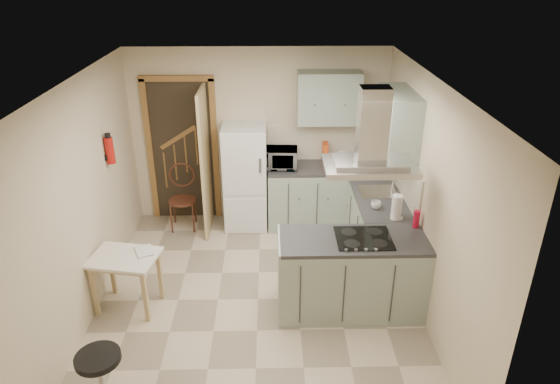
{
  "coord_description": "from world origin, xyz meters",
  "views": [
    {
      "loc": [
        0.16,
        -4.67,
        3.58
      ],
      "look_at": [
        0.26,
        0.45,
        1.15
      ],
      "focal_mm": 32.0,
      "sensor_mm": 36.0,
      "label": 1
    }
  ],
  "objects_px": {
    "peninsula": "(351,274)",
    "stool": "(102,378)",
    "fridge": "(245,177)",
    "microwave": "(279,158)",
    "drop_leaf_table": "(128,282)",
    "bentwood_chair": "(182,201)",
    "extractor_hood": "(370,166)"
  },
  "relations": [
    {
      "from": "stool",
      "to": "microwave",
      "type": "distance_m",
      "value": 3.67
    },
    {
      "from": "fridge",
      "to": "stool",
      "type": "relative_size",
      "value": 2.88
    },
    {
      "from": "drop_leaf_table",
      "to": "peninsula",
      "type": "bearing_deg",
      "value": 8.84
    },
    {
      "from": "extractor_hood",
      "to": "microwave",
      "type": "height_order",
      "value": "extractor_hood"
    },
    {
      "from": "peninsula",
      "to": "drop_leaf_table",
      "type": "relative_size",
      "value": 2.21
    },
    {
      "from": "fridge",
      "to": "bentwood_chair",
      "type": "distance_m",
      "value": 0.96
    },
    {
      "from": "peninsula",
      "to": "drop_leaf_table",
      "type": "bearing_deg",
      "value": 178.0
    },
    {
      "from": "drop_leaf_table",
      "to": "microwave",
      "type": "relative_size",
      "value": 1.41
    },
    {
      "from": "peninsula",
      "to": "stool",
      "type": "relative_size",
      "value": 2.97
    },
    {
      "from": "extractor_hood",
      "to": "bentwood_chair",
      "type": "xyz_separation_m",
      "value": [
        -2.23,
        1.89,
        -1.29
      ]
    },
    {
      "from": "drop_leaf_table",
      "to": "bentwood_chair",
      "type": "height_order",
      "value": "bentwood_chair"
    },
    {
      "from": "peninsula",
      "to": "bentwood_chair",
      "type": "bearing_deg",
      "value": 138.38
    },
    {
      "from": "peninsula",
      "to": "microwave",
      "type": "relative_size",
      "value": 3.1
    },
    {
      "from": "drop_leaf_table",
      "to": "microwave",
      "type": "height_order",
      "value": "microwave"
    },
    {
      "from": "fridge",
      "to": "microwave",
      "type": "height_order",
      "value": "fridge"
    },
    {
      "from": "fridge",
      "to": "drop_leaf_table",
      "type": "distance_m",
      "value": 2.3
    },
    {
      "from": "extractor_hood",
      "to": "stool",
      "type": "height_order",
      "value": "extractor_hood"
    },
    {
      "from": "extractor_hood",
      "to": "bentwood_chair",
      "type": "bearing_deg",
      "value": 139.68
    },
    {
      "from": "drop_leaf_table",
      "to": "stool",
      "type": "height_order",
      "value": "drop_leaf_table"
    },
    {
      "from": "drop_leaf_table",
      "to": "microwave",
      "type": "xyz_separation_m",
      "value": [
        1.71,
        1.88,
        0.71
      ]
    },
    {
      "from": "peninsula",
      "to": "bentwood_chair",
      "type": "distance_m",
      "value": 2.84
    },
    {
      "from": "fridge",
      "to": "drop_leaf_table",
      "type": "xyz_separation_m",
      "value": [
        -1.23,
        -1.89,
        -0.42
      ]
    },
    {
      "from": "fridge",
      "to": "microwave",
      "type": "xyz_separation_m",
      "value": [
        0.48,
        -0.01,
        0.29
      ]
    },
    {
      "from": "extractor_hood",
      "to": "microwave",
      "type": "relative_size",
      "value": 1.8
    },
    {
      "from": "microwave",
      "to": "drop_leaf_table",
      "type": "bearing_deg",
      "value": -129.18
    },
    {
      "from": "bentwood_chair",
      "to": "stool",
      "type": "xyz_separation_m",
      "value": [
        -0.22,
        -3.13,
        -0.17
      ]
    },
    {
      "from": "fridge",
      "to": "drop_leaf_table",
      "type": "bearing_deg",
      "value": -122.95
    },
    {
      "from": "extractor_hood",
      "to": "fridge",
      "type": "bearing_deg",
      "value": 123.79
    },
    {
      "from": "fridge",
      "to": "extractor_hood",
      "type": "relative_size",
      "value": 1.67
    },
    {
      "from": "bentwood_chair",
      "to": "microwave",
      "type": "distance_m",
      "value": 1.51
    },
    {
      "from": "extractor_hood",
      "to": "microwave",
      "type": "bearing_deg",
      "value": 113.27
    },
    {
      "from": "bentwood_chair",
      "to": "microwave",
      "type": "relative_size",
      "value": 1.73
    }
  ]
}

